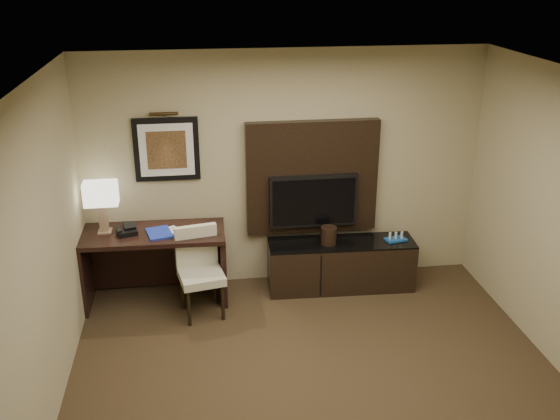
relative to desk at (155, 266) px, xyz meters
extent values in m
cube|color=#362718|center=(1.50, -2.15, -0.42)|extent=(4.50, 5.00, 0.01)
cube|color=silver|center=(1.50, -2.15, 2.29)|extent=(4.50, 5.00, 0.01)
cube|color=tan|center=(1.50, 0.35, 0.94)|extent=(4.50, 0.01, 2.70)
cube|color=tan|center=(-0.75, -2.15, 0.94)|extent=(0.01, 5.00, 2.70)
cube|color=black|center=(0.00, 0.00, 0.00)|extent=(1.57, 0.71, 0.83)
cube|color=black|center=(2.10, 0.00, -0.13)|extent=(1.69, 0.53, 0.57)
cube|color=black|center=(1.80, 0.29, 0.86)|extent=(1.50, 0.12, 1.30)
cube|color=black|center=(1.80, 0.19, 0.61)|extent=(1.00, 0.08, 0.60)
cube|color=black|center=(0.20, 0.33, 1.24)|extent=(0.70, 0.04, 0.70)
cylinder|color=#3D2C13|center=(0.20, 0.29, 1.64)|extent=(0.04, 0.04, 0.30)
cube|color=#1B31B0|center=(0.08, -0.06, 0.42)|extent=(0.32, 0.38, 0.02)
imported|color=tan|center=(0.14, -0.05, 0.52)|extent=(0.15, 0.09, 0.21)
cylinder|color=black|center=(1.94, -0.02, 0.26)|extent=(0.23, 0.23, 0.20)
camera|label=1|loc=(0.51, -6.27, 3.15)|focal=40.00mm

